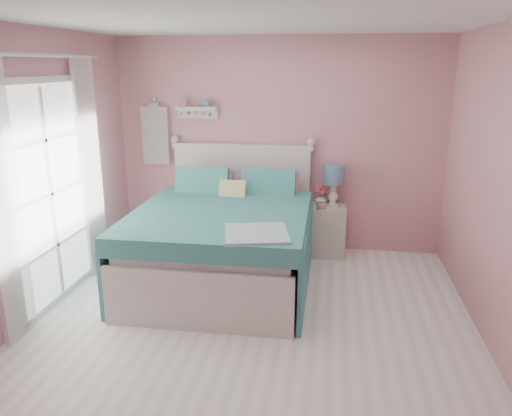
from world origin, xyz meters
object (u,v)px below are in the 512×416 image
(nightstand, at_px, (328,231))
(table_lamp, at_px, (334,178))
(teacup, at_px, (321,206))
(bed, at_px, (224,242))
(vase, at_px, (320,199))

(nightstand, height_order, table_lamp, table_lamp)
(nightstand, bearing_deg, teacup, -122.64)
(bed, height_order, teacup, bed)
(bed, bearing_deg, vase, 43.71)
(teacup, bearing_deg, nightstand, 57.36)
(vase, bearing_deg, nightstand, -26.05)
(nightstand, height_order, vase, vase)
(bed, relative_size, teacup, 20.45)
(nightstand, xyz_separation_m, table_lamp, (0.05, 0.06, 0.65))
(bed, distance_m, teacup, 1.29)
(nightstand, relative_size, teacup, 5.51)
(bed, height_order, table_lamp, bed)
(table_lamp, bearing_deg, nightstand, -126.88)
(nightstand, xyz_separation_m, teacup, (-0.09, -0.13, 0.35))
(bed, xyz_separation_m, vase, (0.99, 0.96, 0.26))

